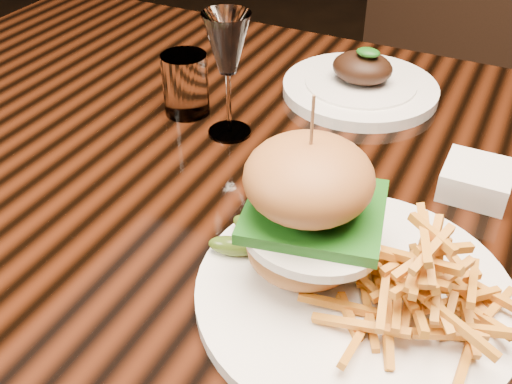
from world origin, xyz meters
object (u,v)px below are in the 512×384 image
at_px(wine_glass, 227,48).
at_px(chair_far, 419,61).
at_px(dining_table, 325,230).
at_px(far_dish, 360,85).
at_px(burger_plate, 358,255).

bearing_deg(wine_glass, chair_far, 83.39).
height_order(dining_table, far_dish, far_dish).
bearing_deg(far_dish, wine_glass, -123.17).
bearing_deg(far_dish, chair_far, 92.73).
relative_size(wine_glass, far_dish, 0.72).
height_order(dining_table, chair_far, chair_far).
height_order(wine_glass, chair_far, chair_far).
bearing_deg(chair_far, wine_glass, -81.05).
bearing_deg(dining_table, burger_plate, -62.65).
bearing_deg(burger_plate, wine_glass, 139.25).
bearing_deg(burger_plate, chair_far, 98.84).
height_order(burger_plate, wine_glass, burger_plate).
relative_size(far_dish, chair_far, 0.25).
relative_size(dining_table, far_dish, 6.62).
xyz_separation_m(dining_table, chair_far, (-0.07, 0.89, -0.13)).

